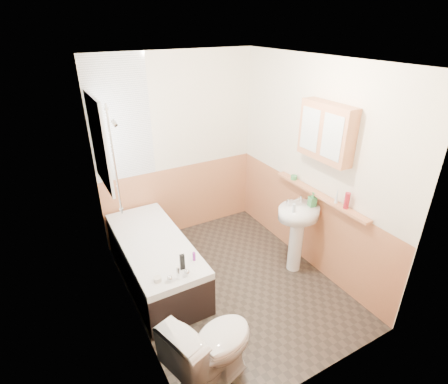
{
  "coord_description": "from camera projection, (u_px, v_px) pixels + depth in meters",
  "views": [
    {
      "loc": [
        -1.65,
        -2.78,
        2.83
      ],
      "look_at": [
        0.0,
        0.15,
        1.15
      ],
      "focal_mm": 28.0,
      "sensor_mm": 36.0,
      "label": 1
    }
  ],
  "objects": [
    {
      "name": "floor",
      "position": [
        230.0,
        283.0,
        4.16
      ],
      "size": [
        2.8,
        2.8,
        0.0
      ],
      "primitive_type": "plane",
      "color": "black",
      "rests_on": "ground"
    },
    {
      "name": "ceiling",
      "position": [
        232.0,
        60.0,
        3.04
      ],
      "size": [
        2.8,
        2.8,
        0.0
      ],
      "primitive_type": "plane",
      "rotation": [
        3.14,
        0.0,
        0.0
      ],
      "color": "white",
      "rests_on": "ground"
    },
    {
      "name": "wall_back",
      "position": [
        178.0,
        149.0,
        4.7
      ],
      "size": [
        2.2,
        0.02,
        2.5
      ],
      "primitive_type": "cube",
      "color": "#F4E7CA",
      "rests_on": "ground"
    },
    {
      "name": "wall_front",
      "position": [
        331.0,
        264.0,
        2.5
      ],
      "size": [
        2.2,
        0.02,
        2.5
      ],
      "primitive_type": "cube",
      "color": "#F4E7CA",
      "rests_on": "ground"
    },
    {
      "name": "wall_left",
      "position": [
        124.0,
        216.0,
        3.11
      ],
      "size": [
        0.02,
        2.8,
        2.5
      ],
      "primitive_type": "cube",
      "color": "#F4E7CA",
      "rests_on": "ground"
    },
    {
      "name": "wall_right",
      "position": [
        313.0,
        169.0,
        4.09
      ],
      "size": [
        0.02,
        2.8,
        2.5
      ],
      "primitive_type": "cube",
      "color": "#F4E7CA",
      "rests_on": "ground"
    },
    {
      "name": "wainscot_right",
      "position": [
        305.0,
        224.0,
        4.41
      ],
      "size": [
        0.01,
        2.8,
        1.0
      ],
      "primitive_type": "cube",
      "color": "tan",
      "rests_on": "wall_right"
    },
    {
      "name": "wainscot_front",
      "position": [
        316.0,
        336.0,
        2.85
      ],
      "size": [
        2.2,
        0.01,
        1.0
      ],
      "primitive_type": "cube",
      "color": "tan",
      "rests_on": "wall_front"
    },
    {
      "name": "wainscot_back",
      "position": [
        182.0,
        199.0,
        5.02
      ],
      "size": [
        2.2,
        0.01,
        1.0
      ],
      "primitive_type": "cube",
      "color": "tan",
      "rests_on": "wall_back"
    },
    {
      "name": "tile_cladding_left",
      "position": [
        126.0,
        215.0,
        3.12
      ],
      "size": [
        0.01,
        2.8,
        2.5
      ],
      "primitive_type": "cube",
      "color": "white",
      "rests_on": "wall_left"
    },
    {
      "name": "tile_return_back",
      "position": [
        120.0,
        120.0,
        4.14
      ],
      "size": [
        0.75,
        0.01,
        1.5
      ],
      "primitive_type": "cube",
      "color": "white",
      "rests_on": "wall_back"
    },
    {
      "name": "window",
      "position": [
        100.0,
        142.0,
        3.7
      ],
      "size": [
        0.03,
        0.79,
        0.99
      ],
      "color": "white",
      "rests_on": "wall_left"
    },
    {
      "name": "bathtub",
      "position": [
        155.0,
        259.0,
        4.1
      ],
      "size": [
        0.7,
        1.7,
        0.7
      ],
      "color": "black",
      "rests_on": "floor"
    },
    {
      "name": "shower_riser",
      "position": [
        114.0,
        152.0,
        3.24
      ],
      "size": [
        0.1,
        0.07,
        1.1
      ],
      "color": "silver",
      "rests_on": "wall_left"
    },
    {
      "name": "toilet",
      "position": [
        212.0,
        349.0,
        2.87
      ],
      "size": [
        0.91,
        0.67,
        0.79
      ],
      "primitive_type": "imported",
      "rotation": [
        0.0,
        0.0,
        1.87
      ],
      "color": "white",
      "rests_on": "floor"
    },
    {
      "name": "sink",
      "position": [
        297.0,
        226.0,
        4.14
      ],
      "size": [
        0.51,
        0.41,
        0.98
      ],
      "rotation": [
        0.0,
        0.0,
        -0.24
      ],
      "color": "white",
      "rests_on": "floor"
    },
    {
      "name": "pine_shelf",
      "position": [
        319.0,
        195.0,
        3.99
      ],
      "size": [
        0.1,
        1.42,
        0.03
      ],
      "primitive_type": "cube",
      "color": "tan",
      "rests_on": "wall_right"
    },
    {
      "name": "medicine_cabinet",
      "position": [
        326.0,
        132.0,
        3.64
      ],
      "size": [
        0.17,
        0.67,
        0.6
      ],
      "color": "tan",
      "rests_on": "wall_right"
    },
    {
      "name": "foam_can",
      "position": [
        347.0,
        201.0,
        3.63
      ],
      "size": [
        0.06,
        0.06,
        0.18
      ],
      "primitive_type": "cylinder",
      "rotation": [
        0.0,
        0.0,
        -0.1
      ],
      "color": "maroon",
      "rests_on": "pine_shelf"
    },
    {
      "name": "green_bottle",
      "position": [
        337.0,
        195.0,
        3.74
      ],
      "size": [
        0.05,
        0.05,
        0.19
      ],
      "primitive_type": "cone",
      "rotation": [
        0.0,
        0.0,
        -0.43
      ],
      "color": "silver",
      "rests_on": "pine_shelf"
    },
    {
      "name": "black_jar",
      "position": [
        294.0,
        177.0,
        4.32
      ],
      "size": [
        0.1,
        0.1,
        0.05
      ],
      "primitive_type": "cylinder",
      "rotation": [
        0.0,
        0.0,
        -0.37
      ],
      "color": "#388447",
      "rests_on": "pine_shelf"
    },
    {
      "name": "soap_bottle",
      "position": [
        312.0,
        203.0,
        4.04
      ],
      "size": [
        0.11,
        0.19,
        0.08
      ],
      "primitive_type": "imported",
      "rotation": [
        0.0,
        0.0,
        -0.19
      ],
      "color": "#388447",
      "rests_on": "sink"
    },
    {
      "name": "clear_bottle",
      "position": [
        294.0,
        208.0,
        3.9
      ],
      "size": [
        0.04,
        0.04,
        0.11
      ],
      "primitive_type": "cylinder",
      "rotation": [
        0.0,
        0.0,
        -0.09
      ],
      "color": "silver",
      "rests_on": "sink"
    },
    {
      "name": "blue_gel",
      "position": [
        182.0,
        262.0,
        3.49
      ],
      "size": [
        0.05,
        0.03,
        0.17
      ],
      "primitive_type": "cube",
      "rotation": [
        0.0,
        0.0,
        -0.09
      ],
      "color": "black",
      "rests_on": "bathtub"
    },
    {
      "name": "cream_jar",
      "position": [
        158.0,
        279.0,
        3.35
      ],
      "size": [
        0.1,
        0.1,
        0.05
      ],
      "primitive_type": "cylinder",
      "rotation": [
        0.0,
        0.0,
        -0.43
      ],
      "color": "silver",
      "rests_on": "bathtub"
    },
    {
      "name": "orange_bottle",
      "position": [
        194.0,
        256.0,
        3.63
      ],
      "size": [
        0.03,
        0.03,
        0.1
      ],
      "primitive_type": "cylinder",
      "rotation": [
        0.0,
        0.0,
        0.08
      ],
      "color": "purple",
      "rests_on": "bathtub"
    }
  ]
}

